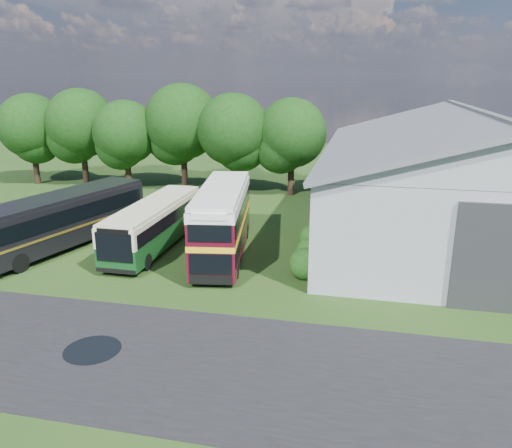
% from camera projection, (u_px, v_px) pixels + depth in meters
% --- Properties ---
extents(ground, '(120.00, 120.00, 0.00)m').
position_uv_depth(ground, '(160.00, 319.00, 21.78)').
color(ground, '#1E3A12').
rests_on(ground, ground).
extents(asphalt_road, '(60.00, 8.00, 0.02)m').
position_uv_depth(asphalt_road, '(203.00, 364.00, 18.35)').
color(asphalt_road, black).
rests_on(asphalt_road, ground).
extents(puddle, '(2.20, 2.20, 0.01)m').
position_uv_depth(puddle, '(93.00, 350.00, 19.28)').
color(puddle, black).
rests_on(puddle, ground).
extents(storage_shed, '(18.80, 24.80, 8.15)m').
position_uv_depth(storage_shed, '(469.00, 172.00, 32.41)').
color(storage_shed, gray).
rests_on(storage_shed, ground).
extents(tree_far_left, '(6.12, 6.12, 8.64)m').
position_uv_depth(tree_far_left, '(31.00, 126.00, 47.42)').
color(tree_far_left, black).
rests_on(tree_far_left, ground).
extents(tree_left_a, '(6.46, 6.46, 9.12)m').
position_uv_depth(tree_left_a, '(81.00, 123.00, 46.76)').
color(tree_left_a, black).
rests_on(tree_left_a, ground).
extents(tree_left_b, '(5.78, 5.78, 8.16)m').
position_uv_depth(tree_left_b, '(125.00, 133.00, 44.96)').
color(tree_left_b, black).
rests_on(tree_left_b, ground).
extents(tree_mid, '(6.80, 6.80, 9.60)m').
position_uv_depth(tree_mid, '(182.00, 122.00, 44.87)').
color(tree_mid, black).
rests_on(tree_mid, ground).
extents(tree_right_a, '(6.26, 6.26, 8.83)m').
position_uv_depth(tree_right_a, '(233.00, 130.00, 43.03)').
color(tree_right_a, black).
rests_on(tree_right_a, ground).
extents(tree_right_b, '(5.98, 5.98, 8.45)m').
position_uv_depth(tree_right_b, '(292.00, 133.00, 42.81)').
color(tree_right_b, black).
rests_on(tree_right_b, ground).
extents(shrub_front, '(1.70, 1.70, 1.70)m').
position_uv_depth(shrub_front, '(304.00, 278.00, 26.22)').
color(shrub_front, '#194714').
rests_on(shrub_front, ground).
extents(shrub_mid, '(1.60, 1.60, 1.60)m').
position_uv_depth(shrub_mid, '(309.00, 264.00, 28.09)').
color(shrub_mid, '#194714').
rests_on(shrub_mid, ground).
extents(shrub_back, '(1.80, 1.80, 1.80)m').
position_uv_depth(shrub_back, '(313.00, 252.00, 29.96)').
color(shrub_back, '#194714').
rests_on(shrub_back, ground).
extents(bus_green_single, '(2.41, 10.24, 2.82)m').
position_uv_depth(bus_green_single, '(155.00, 224.00, 30.44)').
color(bus_green_single, black).
rests_on(bus_green_single, ground).
extents(bus_maroon_double, '(3.97, 9.95, 4.16)m').
position_uv_depth(bus_maroon_double, '(222.00, 222.00, 28.75)').
color(bus_maroon_double, black).
rests_on(bus_maroon_double, ground).
extents(bus_dark_single, '(5.74, 12.22, 3.29)m').
position_uv_depth(bus_dark_single, '(63.00, 219.00, 30.53)').
color(bus_dark_single, black).
rests_on(bus_dark_single, ground).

